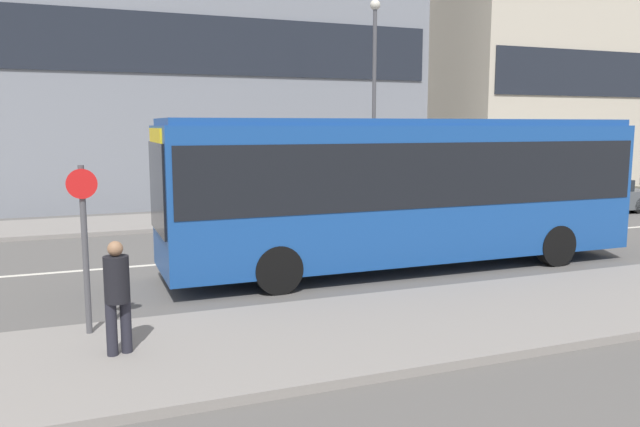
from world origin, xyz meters
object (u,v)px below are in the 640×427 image
(parked_car_0, at_px, (595,196))
(bus_stop_sign, at_px, (84,236))
(city_bus, at_px, (405,184))
(street_lamp, at_px, (374,86))
(pedestrian_near_stop, at_px, (117,291))

(parked_car_0, bearing_deg, bus_stop_sign, -155.55)
(city_bus, bearing_deg, street_lamp, 67.26)
(city_bus, distance_m, parked_car_0, 12.61)
(bus_stop_sign, xyz_separation_m, street_lamp, (9.89, 10.49, 3.01))
(city_bus, distance_m, pedestrian_near_stop, 7.53)
(pedestrian_near_stop, distance_m, bus_stop_sign, 1.28)
(pedestrian_near_stop, relative_size, bus_stop_sign, 0.62)
(street_lamp, bearing_deg, pedestrian_near_stop, -129.48)
(pedestrian_near_stop, bearing_deg, parked_car_0, -168.39)
(pedestrian_near_stop, bearing_deg, city_bus, -166.21)
(city_bus, xyz_separation_m, parked_car_0, (11.23, 5.57, -1.34))
(city_bus, relative_size, street_lamp, 1.47)
(city_bus, xyz_separation_m, bus_stop_sign, (-6.86, -2.66, -0.32))
(city_bus, height_order, parked_car_0, city_bus)
(parked_car_0, bearing_deg, pedestrian_near_stop, -152.34)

